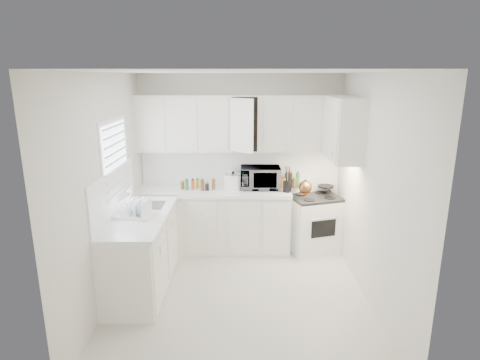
{
  "coord_description": "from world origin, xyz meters",
  "views": [
    {
      "loc": [
        0.04,
        -4.28,
        2.55
      ],
      "look_at": [
        0.0,
        0.7,
        1.25
      ],
      "focal_mm": 29.7,
      "sensor_mm": 36.0,
      "label": 1
    }
  ],
  "objects_px": {
    "microwave": "(260,175)",
    "utensil_crock": "(287,179)",
    "dish_rack": "(135,207)",
    "stove": "(314,216)",
    "rice_cooker": "(233,180)",
    "tea_kettle": "(305,186)"
  },
  "relations": [
    {
      "from": "tea_kettle",
      "to": "microwave",
      "type": "distance_m",
      "value": 0.68
    },
    {
      "from": "tea_kettle",
      "to": "utensil_crock",
      "type": "xyz_separation_m",
      "value": [
        -0.25,
        0.04,
        0.1
      ]
    },
    {
      "from": "tea_kettle",
      "to": "microwave",
      "type": "relative_size",
      "value": 0.4
    },
    {
      "from": "utensil_crock",
      "to": "rice_cooker",
      "type": "bearing_deg",
      "value": 169.73
    },
    {
      "from": "microwave",
      "to": "utensil_crock",
      "type": "distance_m",
      "value": 0.42
    },
    {
      "from": "dish_rack",
      "to": "tea_kettle",
      "type": "bearing_deg",
      "value": 34.04
    },
    {
      "from": "microwave",
      "to": "rice_cooker",
      "type": "height_order",
      "value": "microwave"
    },
    {
      "from": "dish_rack",
      "to": "rice_cooker",
      "type": "bearing_deg",
      "value": 55.56
    },
    {
      "from": "rice_cooker",
      "to": "tea_kettle",
      "type": "bearing_deg",
      "value": -27.62
    },
    {
      "from": "stove",
      "to": "rice_cooker",
      "type": "xyz_separation_m",
      "value": [
        -1.21,
        0.02,
        0.54
      ]
    },
    {
      "from": "tea_kettle",
      "to": "rice_cooker",
      "type": "height_order",
      "value": "rice_cooker"
    },
    {
      "from": "rice_cooker",
      "to": "utensil_crock",
      "type": "xyz_separation_m",
      "value": [
        0.78,
        -0.14,
        0.06
      ]
    },
    {
      "from": "tea_kettle",
      "to": "dish_rack",
      "type": "distance_m",
      "value": 2.38
    },
    {
      "from": "rice_cooker",
      "to": "utensil_crock",
      "type": "bearing_deg",
      "value": -27.83
    },
    {
      "from": "stove",
      "to": "tea_kettle",
      "type": "relative_size",
      "value": 4.66
    },
    {
      "from": "rice_cooker",
      "to": "utensil_crock",
      "type": "distance_m",
      "value": 0.79
    },
    {
      "from": "tea_kettle",
      "to": "utensil_crock",
      "type": "distance_m",
      "value": 0.27
    },
    {
      "from": "stove",
      "to": "utensil_crock",
      "type": "relative_size",
      "value": 2.81
    },
    {
      "from": "microwave",
      "to": "tea_kettle",
      "type": "bearing_deg",
      "value": -21.24
    },
    {
      "from": "tea_kettle",
      "to": "utensil_crock",
      "type": "relative_size",
      "value": 0.6
    },
    {
      "from": "stove",
      "to": "microwave",
      "type": "distance_m",
      "value": 1.01
    },
    {
      "from": "utensil_crock",
      "to": "dish_rack",
      "type": "bearing_deg",
      "value": -151.39
    }
  ]
}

